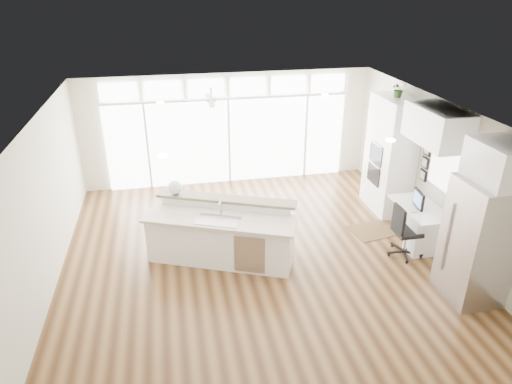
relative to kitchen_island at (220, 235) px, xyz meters
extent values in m
cube|color=#432914|center=(0.68, -0.41, -0.54)|extent=(7.00, 8.00, 0.02)
cube|color=white|center=(0.68, -0.41, 2.17)|extent=(7.00, 8.00, 0.02)
cube|color=beige|center=(0.68, 3.59, 0.82)|extent=(7.00, 0.04, 2.70)
cube|color=beige|center=(-2.82, -0.41, 0.82)|extent=(0.04, 8.00, 2.70)
cube|color=beige|center=(4.18, -0.41, 0.82)|extent=(0.04, 8.00, 2.70)
cube|color=white|center=(0.68, 3.53, 0.52)|extent=(5.80, 0.06, 2.08)
cube|color=white|center=(0.68, 3.53, 1.85)|extent=(5.90, 0.06, 0.40)
cube|color=white|center=(4.14, -0.11, 1.02)|extent=(0.04, 0.85, 0.85)
cube|color=silver|center=(0.18, 2.39, 1.95)|extent=(1.16, 1.16, 0.32)
cube|color=white|center=(0.68, -0.21, 2.15)|extent=(3.40, 3.00, 0.02)
cube|color=white|center=(3.85, 1.39, 0.72)|extent=(0.64, 1.20, 2.50)
cube|color=white|center=(3.81, -0.11, -0.15)|extent=(0.72, 1.30, 0.76)
cube|color=white|center=(3.85, -0.11, 1.82)|extent=(0.64, 1.30, 0.64)
cube|color=#B0AFB4|center=(3.79, -1.76, 0.47)|extent=(0.76, 0.90, 2.00)
cube|color=white|center=(3.85, -1.76, 1.77)|extent=(0.64, 0.90, 0.60)
cube|color=black|center=(4.14, 0.51, 0.87)|extent=(0.06, 0.22, 0.80)
cube|color=white|center=(0.00, 0.00, 0.00)|extent=(2.87, 1.98, 1.07)
cube|color=#362311|center=(3.22, 0.46, -0.53)|extent=(1.07, 0.85, 0.01)
cube|color=black|center=(3.37, -0.49, -0.03)|extent=(0.53, 0.49, 1.01)
sphere|color=white|center=(-0.72, 0.74, 0.67)|extent=(0.32, 0.32, 0.26)
cube|color=black|center=(3.73, -0.11, 0.41)|extent=(0.13, 0.44, 0.36)
cube|color=silver|center=(3.56, -0.11, 0.24)|extent=(0.17, 0.36, 0.02)
imported|color=#2C5424|center=(3.85, 1.39, 2.09)|extent=(0.30, 0.33, 0.25)
camera|label=1|loc=(-0.75, -7.00, 4.16)|focal=32.00mm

